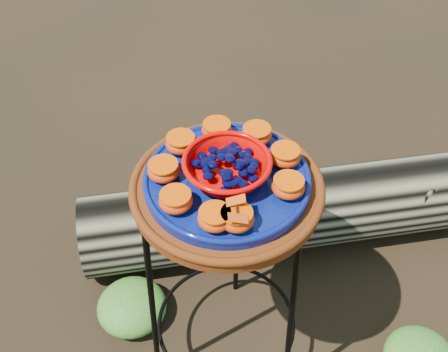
# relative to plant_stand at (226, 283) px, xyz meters

# --- Properties ---
(ground) EXTENTS (60.00, 60.00, 0.00)m
(ground) POSITION_rel_plant_stand_xyz_m (0.00, 0.00, -0.35)
(ground) COLOR black
(plant_stand) EXTENTS (0.44, 0.44, 0.70)m
(plant_stand) POSITION_rel_plant_stand_xyz_m (0.00, 0.00, 0.00)
(plant_stand) COLOR black
(plant_stand) RESTS_ON ground
(terracotta_saucer) EXTENTS (0.43, 0.43, 0.03)m
(terracotta_saucer) POSITION_rel_plant_stand_xyz_m (0.00, 0.00, 0.37)
(terracotta_saucer) COLOR #4A1A08
(terracotta_saucer) RESTS_ON plant_stand
(cobalt_plate) EXTENTS (0.37, 0.37, 0.02)m
(cobalt_plate) POSITION_rel_plant_stand_xyz_m (0.00, 0.00, 0.40)
(cobalt_plate) COLOR #020640
(cobalt_plate) RESTS_ON terracotta_saucer
(red_bowl) EXTENTS (0.18, 0.18, 0.05)m
(red_bowl) POSITION_rel_plant_stand_xyz_m (0.00, 0.00, 0.43)
(red_bowl) COLOR #CE0200
(red_bowl) RESTS_ON cobalt_plate
(glass_gems) EXTENTS (0.14, 0.14, 0.02)m
(glass_gems) POSITION_rel_plant_stand_xyz_m (0.00, 0.00, 0.47)
(glass_gems) COLOR black
(glass_gems) RESTS_ON red_bowl
(orange_half_0) EXTENTS (0.07, 0.07, 0.04)m
(orange_half_0) POSITION_rel_plant_stand_xyz_m (0.04, -0.13, 0.43)
(orange_half_0) COLOR #AA0C0D
(orange_half_0) RESTS_ON cobalt_plate
(orange_half_1) EXTENTS (0.07, 0.07, 0.04)m
(orange_half_1) POSITION_rel_plant_stand_xyz_m (0.13, -0.03, 0.43)
(orange_half_1) COLOR #AA0C0D
(orange_half_1) RESTS_ON cobalt_plate
(orange_half_2) EXTENTS (0.07, 0.07, 0.04)m
(orange_half_2) POSITION_rel_plant_stand_xyz_m (0.12, 0.07, 0.43)
(orange_half_2) COLOR #AA0C0D
(orange_half_2) RESTS_ON cobalt_plate
(orange_half_3) EXTENTS (0.07, 0.07, 0.04)m
(orange_half_3) POSITION_rel_plant_stand_xyz_m (0.05, 0.13, 0.43)
(orange_half_3) COLOR #AA0C0D
(orange_half_3) RESTS_ON cobalt_plate
(orange_half_4) EXTENTS (0.07, 0.07, 0.04)m
(orange_half_4) POSITION_rel_plant_stand_xyz_m (-0.04, 0.13, 0.43)
(orange_half_4) COLOR #AA0C0D
(orange_half_4) RESTS_ON cobalt_plate
(orange_half_5) EXTENTS (0.07, 0.07, 0.04)m
(orange_half_5) POSITION_rel_plant_stand_xyz_m (-0.12, 0.07, 0.43)
(orange_half_5) COLOR #AA0C0D
(orange_half_5) RESTS_ON cobalt_plate
(orange_half_6) EXTENTS (0.07, 0.07, 0.04)m
(orange_half_6) POSITION_rel_plant_stand_xyz_m (-0.14, -0.02, 0.43)
(orange_half_6) COLOR #AA0C0D
(orange_half_6) RESTS_ON cobalt_plate
(orange_half_7) EXTENTS (0.07, 0.07, 0.04)m
(orange_half_7) POSITION_rel_plant_stand_xyz_m (-0.09, -0.10, 0.43)
(orange_half_7) COLOR #AA0C0D
(orange_half_7) RESTS_ON cobalt_plate
(orange_half_8) EXTENTS (0.07, 0.07, 0.04)m
(orange_half_8) POSITION_rel_plant_stand_xyz_m (-0.00, -0.14, 0.43)
(orange_half_8) COLOR #AA0C0D
(orange_half_8) RESTS_ON cobalt_plate
(butterfly) EXTENTS (0.09, 0.07, 0.01)m
(butterfly) POSITION_rel_plant_stand_xyz_m (0.04, -0.13, 0.46)
(butterfly) COLOR #CE400C
(butterfly) RESTS_ON orange_half_0
(driftwood_log) EXTENTS (1.53, 0.84, 0.28)m
(driftwood_log) POSITION_rel_plant_stand_xyz_m (0.18, 0.48, -0.21)
(driftwood_log) COLOR black
(driftwood_log) RESTS_ON ground
(foliage_left) EXTENTS (0.22, 0.22, 0.11)m
(foliage_left) POSITION_rel_plant_stand_xyz_m (-0.32, 0.07, -0.29)
(foliage_left) COLOR #225B13
(foliage_left) RESTS_ON ground
(foliage_back) EXTENTS (0.29, 0.29, 0.14)m
(foliage_back) POSITION_rel_plant_stand_xyz_m (-0.20, 0.58, -0.28)
(foliage_back) COLOR #225B13
(foliage_back) RESTS_ON ground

